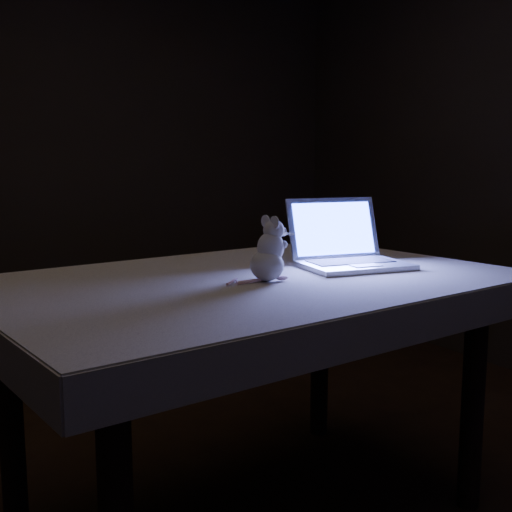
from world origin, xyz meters
TOP-DOWN VIEW (x-y plane):
  - back_wall at (0.00, 2.50)m, footprint 4.50×0.04m
  - table at (0.18, -0.05)m, footprint 1.64×1.16m
  - tablecloth at (0.25, -0.11)m, footprint 1.72×1.21m
  - laptop at (0.57, -0.09)m, footprint 0.40×0.36m
  - plush_mouse at (0.19, -0.14)m, footprint 0.17×0.17m

SIDE VIEW (x-z plane):
  - table at x=0.18m, z-range 0.00..0.82m
  - tablecloth at x=0.25m, z-range 0.72..0.83m
  - plush_mouse at x=0.19m, z-range 0.83..1.03m
  - laptop at x=0.57m, z-range 0.83..1.07m
  - back_wall at x=0.00m, z-range 0.00..2.60m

